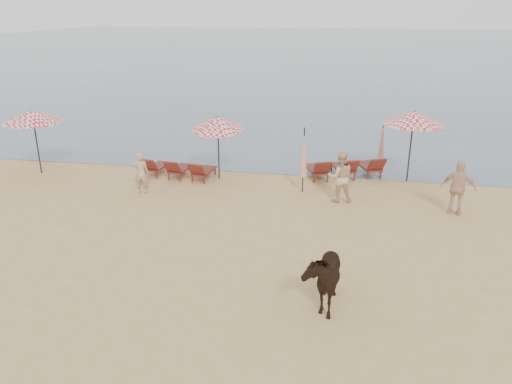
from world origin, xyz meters
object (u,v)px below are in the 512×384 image
Objects in this scene: lounger_cluster_right at (345,167)px; beachgoer_right_a at (340,177)px; umbrella_closed_right at (382,142)px; cow at (322,275)px; umbrella_open_left_a at (33,116)px; umbrella_open_left_b at (218,123)px; umbrella_closed_left at (304,153)px; umbrella_open_right at (414,118)px; beachgoer_left at (141,173)px; lounger_cluster_left at (178,168)px; beachgoer_right_b at (458,188)px.

lounger_cluster_right is 2.63m from beachgoer_right_a.
umbrella_closed_right is 10.06m from cow.
umbrella_open_left_a reaches higher than umbrella_closed_right.
umbrella_open_left_b reaches higher than umbrella_closed_left.
beachgoer_right_a is (-2.54, -2.58, -1.59)m from umbrella_open_right.
umbrella_open_right reaches higher than umbrella_open_left_b.
umbrella_open_left_a is at bearing 166.99° from lounger_cluster_right.
umbrella_open_left_b reaches higher than lounger_cluster_right.
umbrella_open_right is 4.41m from umbrella_closed_left.
beachgoer_right_a reaches higher than lounger_cluster_right.
beachgoer_right_a is (0.26, 6.51, 0.15)m from cow.
beachgoer_left is at bearing -40.70° from umbrella_open_left_a.
lounger_cluster_left is 1.52× the size of beachgoer_right_b.
cow is (1.07, -7.24, -0.72)m from umbrella_closed_left.
umbrella_closed_left is 1.62m from beachgoer_right_a.
umbrella_closed_right is at bearing 42.71° from umbrella_closed_left.
umbrella_open_left_a is at bearing 178.42° from umbrella_closed_left.
umbrella_open_left_b is 1.70× the size of beachgoer_left.
beachgoer_right_a is (4.68, -1.63, -1.32)m from umbrella_open_left_b.
umbrella_open_left_a is 14.01m from cow.
beachgoer_left is (-6.78, 6.13, 0.01)m from cow.
umbrella_open_left_a reaches higher than lounger_cluster_left.
cow is at bearing 77.11° from beachgoer_right_a.
beachgoer_left is (-0.76, -1.79, 0.35)m from lounger_cluster_left.
beachgoer_left is at bearing 138.06° from cow.
cow is 9.14m from beachgoer_left.
umbrella_closed_left is at bearing 1.65° from beachgoer_right_b.
cow reaches higher than lounger_cluster_left.
beachgoer_right_b is at bearing 174.37° from beachgoer_left.
umbrella_open_left_b is 1.43× the size of beachgoer_right_a.
beachgoer_left reaches higher than lounger_cluster_left.
lounger_cluster_left is at bearing 167.54° from umbrella_open_right.
lounger_cluster_left is 5.11m from umbrella_closed_left.
lounger_cluster_right is at bearing 51.22° from umbrella_closed_left.
umbrella_open_left_a is 5.36m from beachgoer_left.
umbrella_open_left_a is 10.68m from umbrella_closed_left.
beachgoer_left is at bearing 177.16° from umbrella_open_right.
lounger_cluster_left is 9.96m from cow.
beachgoer_right_b is at bearing -26.07° from umbrella_open_left_b.
umbrella_open_left_b reaches higher than beachgoer_right_a.
lounger_cluster_right is 3.15m from umbrella_open_right.
umbrella_open_right is at bearing -145.13° from beachgoer_right_a.
lounger_cluster_right is 5.25m from umbrella_open_left_b.
beachgoer_right_a is at bearing -114.45° from umbrella_closed_right.
umbrella_closed_left reaches higher than umbrella_closed_right.
umbrella_closed_right reaches higher than beachgoer_right_b.
beachgoer_right_b is (2.21, -3.87, -0.41)m from umbrella_closed_right.
umbrella_open_left_b is at bearing -29.74° from beachgoer_right_a.
umbrella_closed_left is 1.35× the size of cow.
cow is at bearing -81.61° from umbrella_closed_left.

